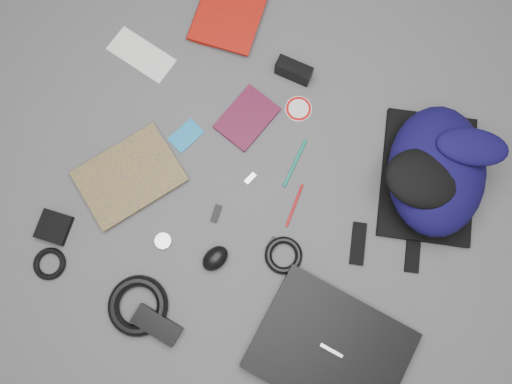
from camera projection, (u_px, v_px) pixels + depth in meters
The scene contains 23 objects.
ground at pixel (256, 193), 1.49m from camera, with size 4.00×4.00×0.00m, color #4F4F51.
backpack at pixel (437, 170), 1.41m from camera, with size 0.29×0.43×0.18m, color black, non-canonical shape.
laptop at pixel (330, 350), 1.38m from camera, with size 0.40×0.31×0.04m, color black.
textbook_red at pixel (200, 1), 1.60m from camera, with size 0.21×0.28×0.03m, color #960E08.
comic_book at pixel (112, 148), 1.51m from camera, with size 0.21×0.29×0.02m, color gold.
envelope at pixel (141, 55), 1.57m from camera, with size 0.21×0.10×0.00m, color white.
dvd_case at pixel (247, 118), 1.53m from camera, with size 0.13×0.18×0.01m, color #420C21.
compact_camera at pixel (294, 71), 1.53m from camera, with size 0.11×0.04×0.06m, color black.
sticker_disc at pixel (298, 109), 1.54m from camera, with size 0.08×0.08×0.00m, color white.
pen_teal at pixel (295, 163), 1.50m from camera, with size 0.01×0.01×0.16m, color #0D7C65.
pen_red at pixel (294, 205), 1.48m from camera, with size 0.01×0.01×0.14m, color #B00D10.
id_badge at pixel (186, 136), 1.52m from camera, with size 0.06×0.10×0.00m, color #1777B3.
usb_black at pixel (216, 213), 1.47m from camera, with size 0.02×0.05×0.01m, color black.
usb_silver at pixel (250, 178), 1.49m from camera, with size 0.02×0.04×0.01m, color silver.
key_fob at pixel (273, 245), 1.45m from camera, with size 0.03×0.04×0.01m, color black.
mouse at pixel (215, 258), 1.43m from camera, with size 0.06×0.08×0.04m, color black.
headphone_left at pixel (135, 194), 1.48m from camera, with size 0.05×0.05×0.01m, color silver.
headphone_right at pixel (163, 241), 1.46m from camera, with size 0.05×0.05×0.01m, color #B8B9BB.
cable_coil at pixel (284, 255), 1.44m from camera, with size 0.11×0.11×0.02m, color black.
power_brick at pixel (157, 325), 1.40m from camera, with size 0.14×0.06×0.03m, color black.
power_cord_coil at pixel (138, 306), 1.41m from camera, with size 0.17×0.17×0.03m, color black.
pouch at pixel (54, 227), 1.46m from camera, with size 0.09×0.09×0.02m, color black.
earbud_coil at pixel (50, 264), 1.44m from camera, with size 0.09×0.09×0.02m, color black.
Camera 1 is at (0.15, -0.24, 1.46)m, focal length 35.00 mm.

